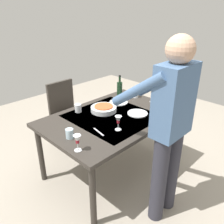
# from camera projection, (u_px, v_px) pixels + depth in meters

# --- Properties ---
(ground_plane) EXTENTS (6.00, 6.00, 0.00)m
(ground_plane) POSITION_uv_depth(u_px,v_px,m) (112.00, 169.00, 2.90)
(ground_plane) COLOR #9E9384
(dining_table) EXTENTS (1.52, 1.03, 0.74)m
(dining_table) POSITION_uv_depth(u_px,v_px,m) (112.00, 121.00, 2.62)
(dining_table) COLOR #332D28
(dining_table) RESTS_ON ground_plane
(chair_near) EXTENTS (0.40, 0.40, 0.91)m
(chair_near) POSITION_uv_depth(u_px,v_px,m) (66.00, 110.00, 3.24)
(chair_near) COLOR black
(chair_near) RESTS_ON ground_plane
(person_server) EXTENTS (0.42, 0.61, 1.69)m
(person_server) POSITION_uv_depth(u_px,v_px,m) (169.00, 124.00, 1.93)
(person_server) COLOR #2D2D38
(person_server) RESTS_ON ground_plane
(wine_bottle) EXTENTS (0.07, 0.07, 0.30)m
(wine_bottle) POSITION_uv_depth(u_px,v_px,m) (120.00, 89.00, 3.09)
(wine_bottle) COLOR black
(wine_bottle) RESTS_ON dining_table
(wine_glass_left) EXTENTS (0.07, 0.07, 0.15)m
(wine_glass_left) POSITION_uv_depth(u_px,v_px,m) (118.00, 120.00, 2.27)
(wine_glass_left) COLOR white
(wine_glass_left) RESTS_ON dining_table
(wine_glass_right) EXTENTS (0.07, 0.07, 0.15)m
(wine_glass_right) POSITION_uv_depth(u_px,v_px,m) (77.00, 140.00, 1.94)
(wine_glass_right) COLOR white
(wine_glass_right) RESTS_ON dining_table
(water_cup_near_left) EXTENTS (0.08, 0.08, 0.10)m
(water_cup_near_left) POSITION_uv_depth(u_px,v_px,m) (136.00, 94.00, 3.09)
(water_cup_near_left) COLOR silver
(water_cup_near_left) RESTS_ON dining_table
(water_cup_near_right) EXTENTS (0.07, 0.07, 0.09)m
(water_cup_near_right) POSITION_uv_depth(u_px,v_px,m) (70.00, 134.00, 2.15)
(water_cup_near_right) COLOR silver
(water_cup_near_right) RESTS_ON dining_table
(water_cup_far_left) EXTENTS (0.08, 0.08, 0.10)m
(water_cup_far_left) POSITION_uv_depth(u_px,v_px,m) (78.00, 108.00, 2.67)
(water_cup_far_left) COLOR silver
(water_cup_far_left) RESTS_ON dining_table
(water_cup_far_right) EXTENTS (0.08, 0.08, 0.09)m
(water_cup_far_right) POSITION_uv_depth(u_px,v_px,m) (164.00, 112.00, 2.58)
(water_cup_far_right) COLOR silver
(water_cup_far_right) RESTS_ON dining_table
(serving_bowl_pasta) EXTENTS (0.30, 0.30, 0.07)m
(serving_bowl_pasta) POSITION_uv_depth(u_px,v_px,m) (104.00, 109.00, 2.70)
(serving_bowl_pasta) COLOR silver
(serving_bowl_pasta) RESTS_ON dining_table
(dinner_plate_near) EXTENTS (0.23, 0.23, 0.01)m
(dinner_plate_near) POSITION_uv_depth(u_px,v_px,m) (138.00, 113.00, 2.64)
(dinner_plate_near) COLOR silver
(dinner_plate_near) RESTS_ON dining_table
(dinner_plate_far) EXTENTS (0.23, 0.23, 0.01)m
(dinner_plate_far) POSITION_uv_depth(u_px,v_px,m) (119.00, 102.00, 2.94)
(dinner_plate_far) COLOR silver
(dinner_plate_far) RESTS_ON dining_table
(table_knife) EXTENTS (0.04, 0.20, 0.00)m
(table_knife) POSITION_uv_depth(u_px,v_px,m) (155.00, 104.00, 2.90)
(table_knife) COLOR silver
(table_knife) RESTS_ON dining_table
(table_fork) EXTENTS (0.05, 0.18, 0.00)m
(table_fork) POSITION_uv_depth(u_px,v_px,m) (99.00, 132.00, 2.27)
(table_fork) COLOR silver
(table_fork) RESTS_ON dining_table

